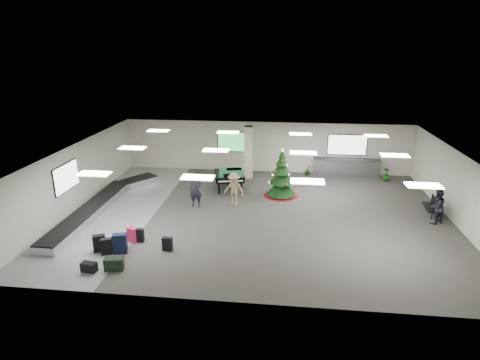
# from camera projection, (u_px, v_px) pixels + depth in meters

# --- Properties ---
(ground) EXTENTS (18.00, 18.00, 0.00)m
(ground) POSITION_uv_depth(u_px,v_px,m) (258.00, 215.00, 19.32)
(ground) COLOR #3C3936
(ground) RESTS_ON ground
(room_envelope) EXTENTS (18.02, 14.02, 3.21)m
(room_envelope) POSITION_uv_depth(u_px,v_px,m) (252.00, 164.00, 19.24)
(room_envelope) COLOR beige
(room_envelope) RESTS_ON ground
(baggage_carousel) EXTENTS (2.28, 9.71, 0.43)m
(baggage_carousel) POSITION_uv_depth(u_px,v_px,m) (102.00, 204.00, 20.01)
(baggage_carousel) COLOR silver
(baggage_carousel) RESTS_ON ground
(service_counter) EXTENTS (4.05, 0.65, 1.08)m
(service_counter) POSITION_uv_depth(u_px,v_px,m) (346.00, 167.00, 24.87)
(service_counter) COLOR silver
(service_counter) RESTS_ON ground
(suitcase_0) EXTENTS (0.48, 0.37, 0.68)m
(suitcase_0) POSITION_uv_depth(u_px,v_px,m) (107.00, 246.00, 15.59)
(suitcase_0) COLOR black
(suitcase_0) RESTS_ON ground
(suitcase_1) EXTENTS (0.52, 0.36, 0.75)m
(suitcase_1) POSITION_uv_depth(u_px,v_px,m) (121.00, 242.00, 15.86)
(suitcase_1) COLOR black
(suitcase_1) RESTS_ON ground
(pink_suitcase) EXTENTS (0.46, 0.36, 0.65)m
(pink_suitcase) POSITION_uv_depth(u_px,v_px,m) (132.00, 235.00, 16.58)
(pink_suitcase) COLOR #D91C56
(pink_suitcase) RESTS_ON ground
(suitcase_3) EXTENTS (0.39, 0.22, 0.60)m
(suitcase_3) POSITION_uv_depth(u_px,v_px,m) (139.00, 235.00, 16.59)
(suitcase_3) COLOR black
(suitcase_3) RESTS_ON ground
(navy_suitcase) EXTENTS (0.58, 0.44, 0.82)m
(navy_suitcase) POSITION_uv_depth(u_px,v_px,m) (120.00, 243.00, 15.67)
(navy_suitcase) COLOR black
(navy_suitcase) RESTS_ON ground
(suitcase_5) EXTENTS (0.53, 0.41, 0.73)m
(suitcase_5) POSITION_uv_depth(u_px,v_px,m) (99.00, 243.00, 15.79)
(suitcase_5) COLOR black
(suitcase_5) RESTS_ON ground
(green_duffel) EXTENTS (0.73, 0.46, 0.47)m
(green_duffel) POSITION_uv_depth(u_px,v_px,m) (114.00, 264.00, 14.56)
(green_duffel) COLOR black
(green_duffel) RESTS_ON ground
(suitcase_7) EXTENTS (0.41, 0.25, 0.59)m
(suitcase_7) POSITION_uv_depth(u_px,v_px,m) (167.00, 244.00, 15.88)
(suitcase_7) COLOR black
(suitcase_7) RESTS_ON ground
(black_duffel) EXTENTS (0.58, 0.37, 0.38)m
(black_duffel) POSITION_uv_depth(u_px,v_px,m) (89.00, 267.00, 14.43)
(black_duffel) COLOR black
(black_duffel) RESTS_ON ground
(christmas_tree) EXTENTS (1.88, 1.88, 2.68)m
(christmas_tree) POSITION_uv_depth(u_px,v_px,m) (281.00, 180.00, 21.43)
(christmas_tree) COLOR #66090E
(christmas_tree) RESTS_ON ground
(grand_piano) EXTENTS (1.95, 2.32, 1.15)m
(grand_piano) POSITION_uv_depth(u_px,v_px,m) (229.00, 176.00, 22.38)
(grand_piano) COLOR black
(grand_piano) RESTS_ON ground
(bench) EXTENTS (0.58, 1.39, 0.86)m
(bench) POSITION_uv_depth(u_px,v_px,m) (432.00, 205.00, 19.16)
(bench) COLOR black
(bench) RESTS_ON ground
(traveler_a) EXTENTS (0.67, 0.45, 1.78)m
(traveler_a) POSITION_uv_depth(u_px,v_px,m) (196.00, 190.00, 20.00)
(traveler_a) COLOR black
(traveler_a) RESTS_ON ground
(traveler_b) EXTENTS (1.27, 0.97, 1.73)m
(traveler_b) POSITION_uv_depth(u_px,v_px,m) (234.00, 189.00, 20.17)
(traveler_b) COLOR #887854
(traveler_b) RESTS_ON ground
(traveler_bench) EXTENTS (1.01, 0.95, 1.65)m
(traveler_bench) POSITION_uv_depth(u_px,v_px,m) (437.00, 207.00, 18.13)
(traveler_bench) COLOR black
(traveler_bench) RESTS_ON ground
(potted_plant_left) EXTENTS (0.52, 0.51, 0.74)m
(potted_plant_left) POSITION_uv_depth(u_px,v_px,m) (308.00, 170.00, 24.94)
(potted_plant_left) COLOR #183912
(potted_plant_left) RESTS_ON ground
(potted_plant_right) EXTENTS (0.63, 0.63, 0.81)m
(potted_plant_right) POSITION_uv_depth(u_px,v_px,m) (386.00, 174.00, 23.97)
(potted_plant_right) COLOR #183912
(potted_plant_right) RESTS_ON ground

